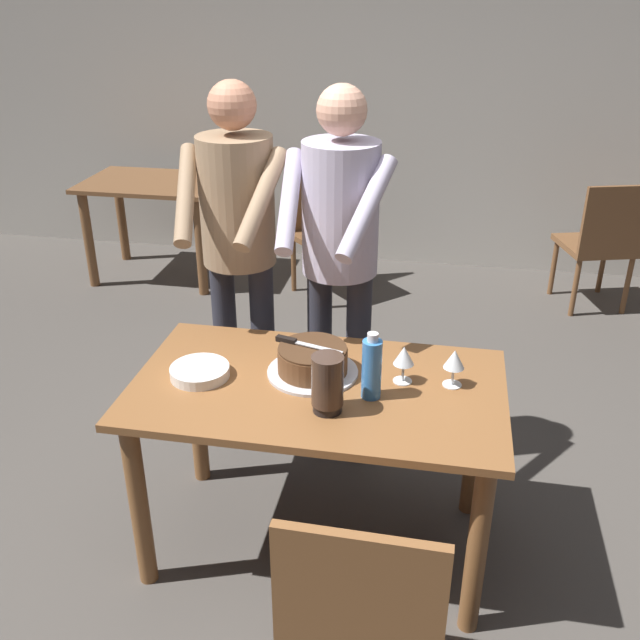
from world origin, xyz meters
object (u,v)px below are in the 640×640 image
plate_stack (200,372)px  hurricane_lamp (327,384)px  cake_knife (295,342)px  cake_on_platter (313,361)px  wine_glass_far (404,357)px  water_bottle (372,368)px  chair_near_side (363,615)px  wine_glass_near (454,360)px  background_chair_2 (323,226)px  person_cutting_cake (339,244)px  person_standing_beside (238,235)px  main_dining_table (318,415)px  background_chair_0 (602,241)px  background_table (156,202)px

plate_stack → hurricane_lamp: bearing=-15.3°
cake_knife → cake_on_platter: bearing=-15.9°
wine_glass_far → hurricane_lamp: (-0.24, -0.24, 0.00)m
wine_glass_far → cake_on_platter: bearing=-179.3°
water_bottle → chair_near_side: (0.08, -0.72, -0.37)m
wine_glass_near → background_chair_2: bearing=110.7°
person_cutting_cake → person_standing_beside: same height
wine_glass_near → person_cutting_cake: 0.75m
main_dining_table → person_cutting_cake: 0.75m
background_chair_2 → person_standing_beside: bearing=-90.8°
person_standing_beside → cake_on_platter: bearing=-51.8°
background_chair_0 → background_chair_2: size_ratio=1.00×
plate_stack → person_standing_beside: 0.72m
background_table → cake_on_platter: bearing=-56.2°
cake_knife → water_bottle: 0.33m
person_cutting_cake → background_chair_2: 2.06m
cake_on_platter → cake_knife: size_ratio=1.28×
person_standing_beside → background_chair_2: 1.99m
background_chair_2 → cake_on_platter: bearing=-80.5°
person_cutting_cake → cake_knife: bearing=-99.3°
plate_stack → person_standing_beside: (-0.03, 0.65, 0.31)m
background_table → hurricane_lamp: bearing=-57.1°
main_dining_table → background_chair_2: bearing=99.9°
person_standing_beside → background_table: bearing=122.4°
background_chair_2 → main_dining_table: bearing=-80.1°
plate_stack → background_table: size_ratio=0.22×
main_dining_table → background_chair_2: size_ratio=1.50×
main_dining_table → chair_near_side: size_ratio=1.50×
plate_stack → wine_glass_near: (0.92, 0.11, 0.08)m
main_dining_table → person_cutting_cake: bearing=91.9°
cake_on_platter → wine_glass_near: bearing=1.2°
water_bottle → background_chair_0: 2.90m
hurricane_lamp → cake_knife: bearing=123.1°
cake_knife → wine_glass_far: bearing=-2.2°
cake_on_platter → background_table: cake_on_platter is taller
chair_near_side → background_table: chair_near_side is taller
main_dining_table → wine_glass_far: (0.30, 0.08, 0.23)m
main_dining_table → wine_glass_far: bearing=14.8°
water_bottle → plate_stack: bearing=178.2°
background_chair_2 → plate_stack: bearing=-89.9°
cake_on_platter → hurricane_lamp: size_ratio=1.62×
wine_glass_near → background_chair_0: size_ratio=0.16×
hurricane_lamp → person_cutting_cake: size_ratio=0.12×
person_standing_beside → background_chair_0: 2.78m
person_cutting_cake → background_chair_0: 2.51m
water_bottle → hurricane_lamp: water_bottle is taller
water_bottle → background_chair_2: bearing=104.0°
cake_knife → hurricane_lamp: hurricane_lamp is taller
person_cutting_cake → chair_near_side: bearing=-77.8°
chair_near_side → background_table: (-1.98, 3.34, 0.09)m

